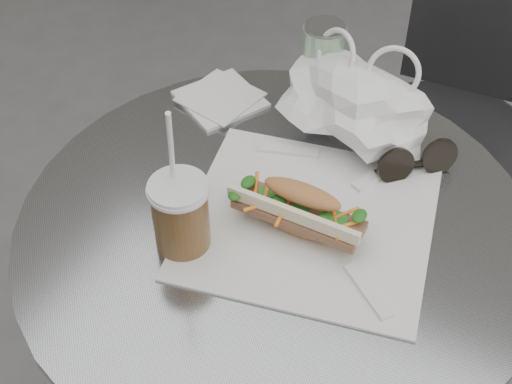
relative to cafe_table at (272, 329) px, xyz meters
The scene contains 9 objects.
cafe_table is the anchor object (origin of this frame).
chair_far 0.70m from the cafe_table, 82.93° to the left, with size 0.39×0.41×0.75m.
sandwich_paper 0.28m from the cafe_table, 28.80° to the left, with size 0.35×0.33×0.00m, color white.
banh_mi 0.32m from the cafe_table, ahead, with size 0.24×0.10×0.08m.
iced_coffee 0.36m from the cafe_table, 132.31° to the right, with size 0.08×0.08×0.25m.
sunglasses 0.38m from the cafe_table, 54.90° to the left, with size 0.11×0.11×0.06m.
plastic_bag 0.41m from the cafe_table, 87.28° to the left, with size 0.24×0.18×0.12m, color white, non-canonical shape.
napkin_stack 0.41m from the cafe_table, 137.47° to the left, with size 0.17×0.17×0.01m.
drink_can 0.47m from the cafe_table, 104.42° to the left, with size 0.07×0.07×0.14m.
Camera 1 is at (0.33, -0.43, 1.50)m, focal length 50.00 mm.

